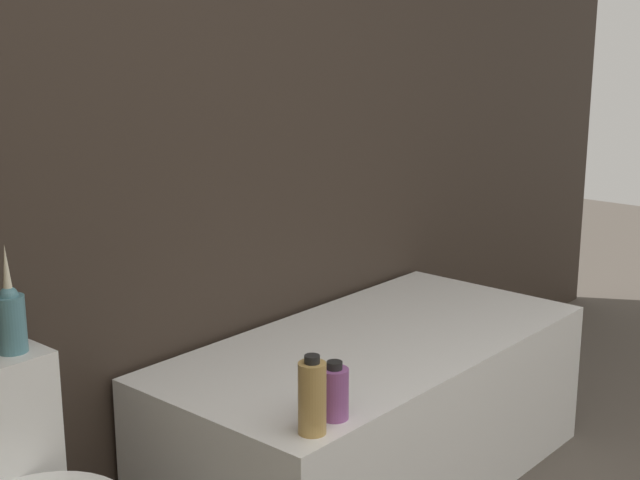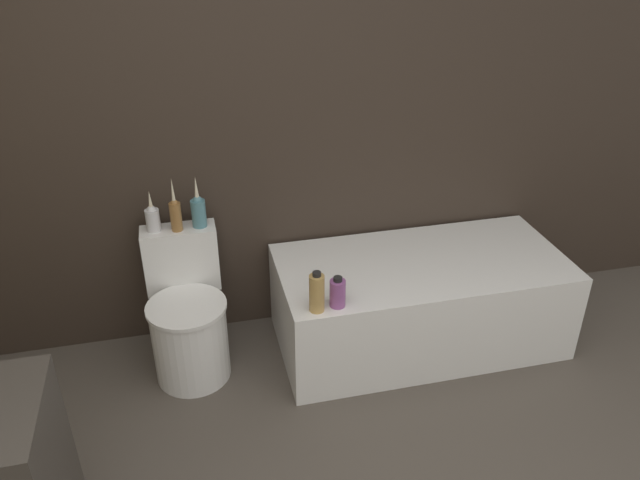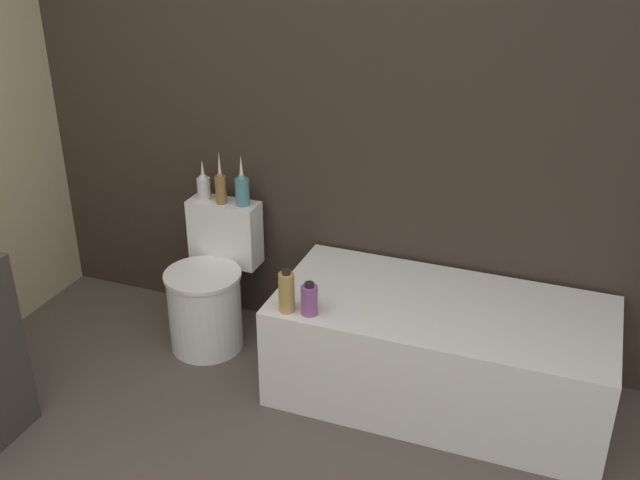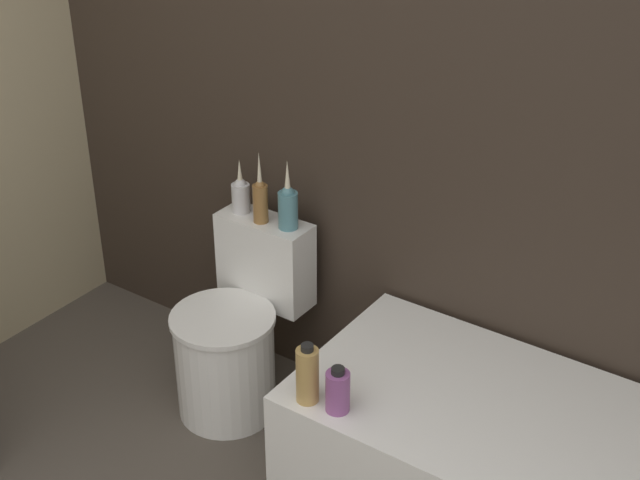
% 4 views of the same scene
% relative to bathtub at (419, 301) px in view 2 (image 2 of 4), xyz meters
% --- Properties ---
extents(wall_back_tiled, '(6.40, 0.06, 2.60)m').
position_rel_bathtub_xyz_m(wall_back_tiled, '(-0.81, 0.42, 1.04)').
color(wall_back_tiled, '#332821').
rests_on(wall_back_tiled, ground_plane).
extents(bathtub, '(1.53, 0.74, 0.51)m').
position_rel_bathtub_xyz_m(bathtub, '(0.00, 0.00, 0.00)').
color(bathtub, white).
rests_on(bathtub, ground).
extents(toilet, '(0.40, 0.54, 0.73)m').
position_rel_bathtub_xyz_m(toilet, '(-1.24, 0.05, 0.04)').
color(toilet, white).
rests_on(toilet, ground).
extents(vase_gold, '(0.07, 0.07, 0.22)m').
position_rel_bathtub_xyz_m(vase_gold, '(-1.35, 0.26, 0.54)').
color(vase_gold, silver).
rests_on(vase_gold, toilet).
extents(vase_silver, '(0.06, 0.06, 0.28)m').
position_rel_bathtub_xyz_m(vase_silver, '(-1.24, 0.24, 0.56)').
color(vase_silver, olive).
rests_on(vase_silver, toilet).
extents(vase_bronze, '(0.07, 0.07, 0.27)m').
position_rel_bathtub_xyz_m(vase_bronze, '(-1.12, 0.26, 0.56)').
color(vase_bronze, teal).
rests_on(vase_bronze, toilet).
extents(shampoo_bottle_tall, '(0.07, 0.07, 0.21)m').
position_rel_bathtub_xyz_m(shampoo_bottle_tall, '(-0.64, -0.30, 0.35)').
color(shampoo_bottle_tall, tan).
rests_on(shampoo_bottle_tall, bathtub).
extents(shampoo_bottle_short, '(0.08, 0.08, 0.16)m').
position_rel_bathtub_xyz_m(shampoo_bottle_short, '(-0.54, -0.28, 0.32)').
color(shampoo_bottle_short, '#8C4C8C').
rests_on(shampoo_bottle_short, bathtub).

